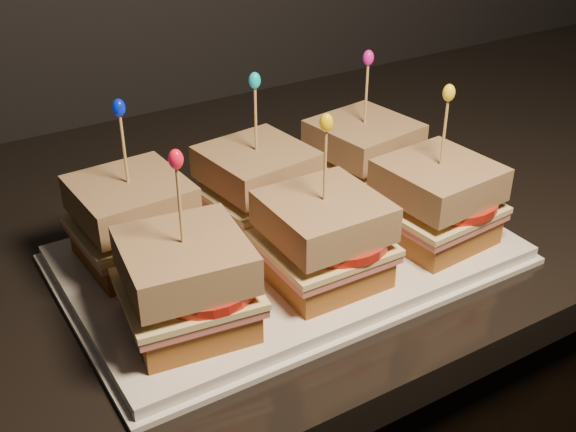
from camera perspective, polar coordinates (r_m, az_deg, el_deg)
granite_slab at (r=0.85m, az=-6.99°, el=-1.15°), size 2.59×0.68×0.04m
platter at (r=0.75m, az=0.00°, el=-3.06°), size 0.44×0.27×0.02m
platter_rim at (r=0.75m, az=0.00°, el=-3.44°), size 0.45×0.28×0.01m
sandwich_0_bread_bot at (r=0.74m, az=-11.92°, el=-2.31°), size 0.10×0.10×0.03m
sandwich_0_ham at (r=0.73m, az=-12.06°, el=-1.12°), size 0.11×0.11×0.01m
sandwich_0_cheese at (r=0.72m, az=-12.12°, el=-0.65°), size 0.12×0.11×0.01m
sandwich_0_tomato at (r=0.72m, az=-11.12°, el=-0.09°), size 0.10×0.10×0.01m
sandwich_0_bread_top at (r=0.71m, az=-12.37°, el=1.39°), size 0.11×0.11×0.03m
sandwich_0_pick at (r=0.69m, az=-12.79°, el=4.85°), size 0.00×0.00×0.09m
sandwich_0_frill at (r=0.67m, az=-13.22°, el=8.33°), size 0.01×0.01×0.02m
sandwich_1_bread_bot at (r=0.78m, az=-2.40°, el=0.49°), size 0.11×0.11×0.03m
sandwich_1_ham at (r=0.77m, az=-2.43°, el=1.64°), size 0.12×0.12×0.01m
sandwich_1_cheese at (r=0.77m, az=-2.44°, el=2.09°), size 0.12×0.12×0.01m
sandwich_1_tomato at (r=0.77m, az=-1.45°, el=2.63°), size 0.10×0.10×0.01m
sandwich_1_bread_top at (r=0.76m, az=-2.49°, el=4.05°), size 0.11×0.11×0.03m
sandwich_1_pick at (r=0.74m, az=-2.57°, el=7.35°), size 0.00×0.00×0.09m
sandwich_1_frill at (r=0.72m, az=-2.65°, el=10.65°), size 0.01×0.01×0.02m
sandwich_2_bread_bot at (r=0.85m, az=5.82°, el=2.90°), size 0.11×0.11×0.03m
sandwich_2_ham at (r=0.84m, az=5.89°, el=3.98°), size 0.12×0.12×0.01m
sandwich_2_cheese at (r=0.84m, az=5.91°, el=4.41°), size 0.13×0.12×0.01m
sandwich_2_tomato at (r=0.84m, az=6.84°, el=4.90°), size 0.10×0.10×0.01m
sandwich_2_bread_top at (r=0.83m, az=6.01°, el=6.23°), size 0.11×0.11×0.03m
sandwich_2_pick at (r=0.81m, az=6.19°, el=9.30°), size 0.00×0.00×0.09m
sandwich_2_frill at (r=0.79m, az=6.37°, el=12.33°), size 0.01×0.01×0.02m
sandwich_3_bread_bot at (r=0.64m, az=-7.84°, el=-7.50°), size 0.11×0.11×0.03m
sandwich_3_ham at (r=0.63m, az=-7.95°, el=-6.21°), size 0.12×0.12×0.01m
sandwich_3_cheese at (r=0.62m, az=-7.99°, el=-5.69°), size 0.12×0.12×0.01m
sandwich_3_tomato at (r=0.62m, az=-6.80°, el=-5.08°), size 0.10×0.10×0.01m
sandwich_3_bread_top at (r=0.61m, az=-8.19°, el=-3.44°), size 0.11×0.11×0.03m
sandwich_3_pick at (r=0.58m, az=-8.52°, el=0.45°), size 0.00×0.00×0.09m
sandwich_3_frill at (r=0.56m, az=-8.86°, el=4.45°), size 0.01×0.01×0.02m
sandwich_4_bread_bot at (r=0.69m, az=2.72°, el=-3.89°), size 0.10×0.10×0.03m
sandwich_4_ham at (r=0.68m, az=2.76°, el=-2.65°), size 0.11×0.11×0.01m
sandwich_4_cheese at (r=0.68m, az=2.77°, el=-2.15°), size 0.11×0.11×0.01m
sandwich_4_tomato at (r=0.68m, az=3.92°, el=-1.55°), size 0.10×0.10×0.01m
sandwich_4_bread_top at (r=0.66m, az=2.83°, el=-0.00°), size 0.10×0.10×0.03m
sandwich_4_pick at (r=0.64m, az=2.94°, el=3.66°), size 0.00×0.00×0.09m
sandwich_4_frill at (r=0.62m, az=3.05°, el=7.38°), size 0.01×0.01×0.02m
sandwich_5_bread_bot at (r=0.77m, az=11.41°, el=-0.79°), size 0.11×0.11×0.03m
sandwich_5_ham at (r=0.76m, az=11.54°, el=0.37°), size 0.12×0.11×0.01m
sandwich_5_cheese at (r=0.75m, az=11.59°, el=0.83°), size 0.12×0.12×0.01m
sandwich_5_tomato at (r=0.76m, az=12.63°, el=1.37°), size 0.10×0.10×0.01m
sandwich_5_bread_top at (r=0.74m, az=11.82°, el=2.80°), size 0.11×0.11×0.03m
sandwich_5_pick at (r=0.72m, az=12.21°, el=6.14°), size 0.00×0.00×0.09m
sandwich_5_frill at (r=0.71m, az=12.60°, el=9.49°), size 0.01×0.01×0.02m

